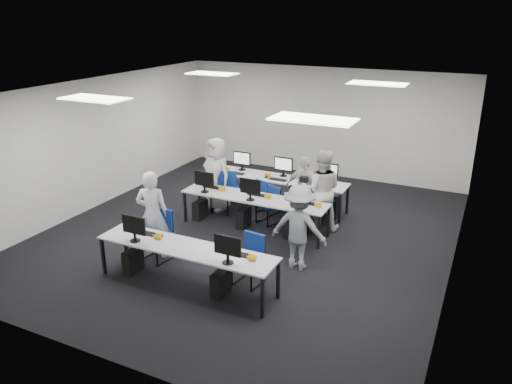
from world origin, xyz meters
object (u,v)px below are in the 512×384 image
at_px(chair_2, 223,200).
at_px(chair_4, 305,216).
at_px(chair_7, 322,211).
at_px(student_0, 153,215).
at_px(chair_3, 269,212).
at_px(student_1, 321,190).
at_px(desk_front, 186,250).
at_px(chair_5, 229,195).
at_px(chair_0, 158,244).
at_px(chair_1, 249,269).
at_px(student_3, 303,189).
at_px(student_2, 217,174).
at_px(photographer, 299,227).
at_px(desk_mid, 254,199).
at_px(chair_6, 268,202).

height_order(chair_2, chair_4, chair_4).
height_order(chair_7, student_0, student_0).
relative_size(chair_3, student_1, 0.47).
relative_size(desk_front, chair_5, 3.27).
relative_size(chair_4, student_1, 0.54).
xyz_separation_m(desk_front, student_0, (-1.16, 0.67, 0.17)).
height_order(chair_0, chair_3, chair_0).
height_order(chair_4, chair_7, chair_4).
distance_m(chair_1, chair_3, 2.63).
height_order(chair_2, student_3, student_3).
distance_m(student_1, student_2, 2.55).
height_order(desk_front, photographer, photographer).
height_order(chair_3, chair_5, chair_5).
distance_m(chair_0, chair_2, 2.58).
bearing_deg(student_2, student_0, -67.76).
xyz_separation_m(chair_1, student_2, (-2.21, 2.75, 0.58)).
bearing_deg(chair_4, chair_3, -169.61).
xyz_separation_m(chair_1, student_3, (-0.14, 2.96, 0.47)).
xyz_separation_m(desk_front, chair_7, (1.20, 3.54, -0.39)).
bearing_deg(student_0, student_2, -104.32).
distance_m(chair_1, student_0, 2.15).
xyz_separation_m(chair_3, chair_5, (-1.22, 0.40, 0.05)).
bearing_deg(chair_5, desk_mid, -57.39).
xyz_separation_m(chair_0, chair_1, (1.95, -0.07, -0.03)).
height_order(chair_1, chair_3, chair_1).
distance_m(chair_6, student_0, 3.11).
relative_size(desk_front, student_2, 1.87).
distance_m(desk_front, student_0, 1.35).
bearing_deg(chair_1, student_1, 89.92).
distance_m(chair_0, student_3, 3.44).
distance_m(chair_2, chair_3, 1.25).
distance_m(chair_2, student_0, 2.58).
bearing_deg(student_3, chair_2, -163.74).
distance_m(chair_0, chair_3, 2.72).
height_order(chair_1, student_3, student_3).
xyz_separation_m(desk_front, chair_5, (-1.08, 3.45, -0.37)).
bearing_deg(chair_7, desk_mid, -148.31).
bearing_deg(chair_7, desk_front, -115.15).
bearing_deg(photographer, chair_4, -75.14).
bearing_deg(chair_6, student_0, -89.56).
bearing_deg(chair_6, chair_7, 20.28).
distance_m(chair_2, chair_6, 1.05).
bearing_deg(chair_7, student_1, -85.94).
distance_m(chair_2, chair_7, 2.33).
bearing_deg(chair_4, student_3, 126.26).
bearing_deg(chair_5, student_2, -164.18).
height_order(chair_2, student_1, student_1).
distance_m(chair_6, student_2, 1.35).
xyz_separation_m(chair_2, chair_4, (2.09, -0.11, 0.01)).
height_order(chair_5, student_3, student_3).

